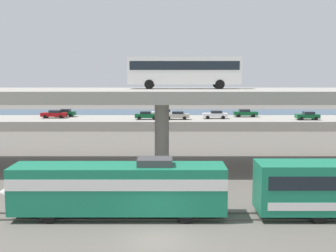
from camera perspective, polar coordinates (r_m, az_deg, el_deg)
The scene contains 16 objects.
ground_plane at distance 27.30m, azimuth -1.21°, elevation -14.51°, with size 260.00×260.00×0.00m, color #605B54.
rail_strip_near at distance 30.37m, azimuth -1.05°, elevation -12.14°, with size 110.00×0.12×0.12m, color #59544C.
rail_strip_far at distance 31.72m, azimuth -1.00°, elevation -11.30°, with size 110.00×0.12×0.12m, color #59544C.
train_locomotive at distance 30.70m, azimuth -7.62°, elevation -7.83°, with size 15.70×3.04×4.18m.
highway_overpass at distance 45.48m, azimuth -0.61°, elevation 3.75°, with size 96.00×11.63×8.30m.
transit_bus_on_overpass at distance 47.25m, azimuth 2.35°, elevation 7.38°, with size 12.00×2.68×3.40m.
pier_parking_lot at distance 80.93m, azimuth -0.25°, elevation 0.43°, with size 67.71×12.16×1.67m, color #9E998E.
parked_car_0 at distance 78.80m, azimuth -2.61°, elevation 1.42°, with size 4.28×1.84×1.50m.
parked_car_1 at distance 84.57m, azimuth 10.26°, elevation 1.70°, with size 4.50×1.92×1.50m.
parked_car_2 at distance 83.16m, azimuth -0.35°, elevation 1.72°, with size 4.62×1.99×1.50m.
parked_car_3 at distance 81.89m, azimuth 17.99°, elevation 1.30°, with size 4.10×1.98×1.50m.
parked_car_4 at distance 83.85m, azimuth -14.45°, elevation 1.54°, with size 4.68×1.87×1.50m.
parked_car_5 at distance 80.48m, azimuth 6.40°, elevation 1.50°, with size 4.51×1.94×1.50m.
parked_car_6 at distance 78.66m, azimuth 1.34°, elevation 1.42°, with size 4.61×1.96×1.50m.
parked_car_7 at distance 85.96m, azimuth -13.13°, elevation 1.71°, with size 4.09×1.91×1.50m.
harbor_water at distance 103.89m, azimuth -0.15°, elevation 1.41°, with size 140.00×36.00×0.01m, color navy.
Camera 1 is at (0.65, -25.41, 9.97)m, focal length 46.64 mm.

